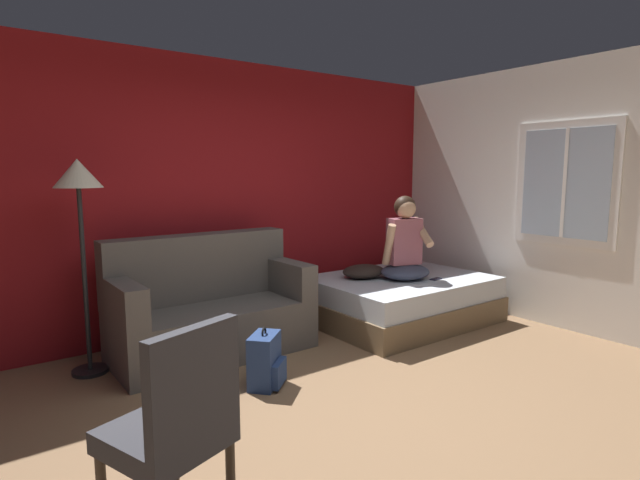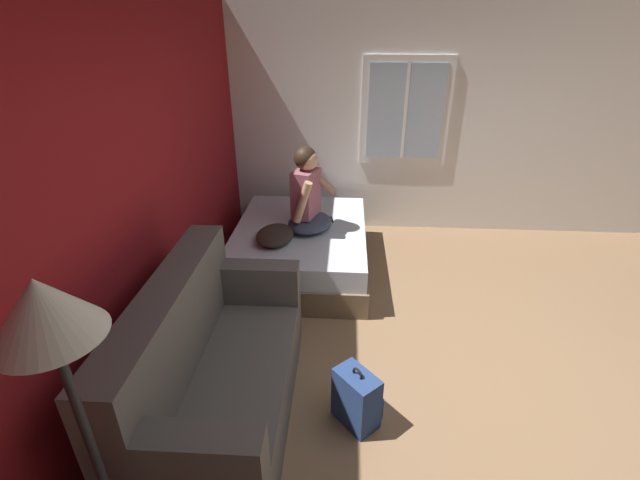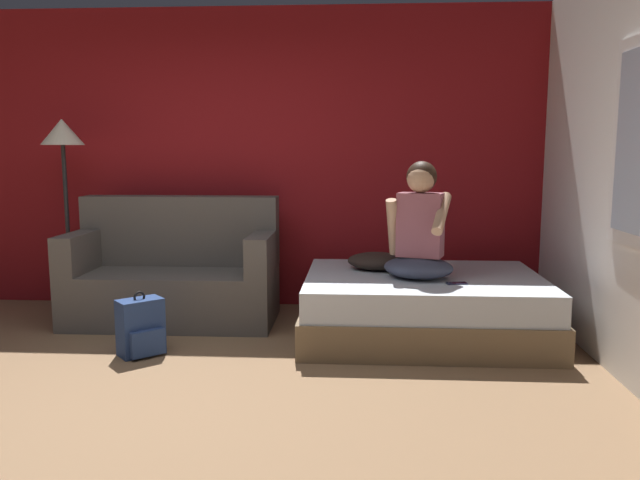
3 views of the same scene
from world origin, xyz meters
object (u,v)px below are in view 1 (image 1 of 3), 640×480
Objects in this scene: bed at (401,299)px; cell_phone at (436,279)px; backpack at (266,361)px; person_seated at (405,246)px; floor_lamp at (79,194)px; throw_pillow at (364,271)px; couch at (210,309)px; side_chair at (175,423)px.

cell_phone is at bearing -55.78° from bed.
person_seated is at bearing 14.14° from backpack.
backpack is 3.18× the size of cell_phone.
bed is 4.04× the size of backpack.
backpack is at bearing -46.56° from floor_lamp.
backpack is 1.91m from floor_lamp.
throw_pillow reaches higher than backpack.
couch is at bearing 91.68° from backpack.
throw_pillow is at bearing 37.22° from cell_phone.
couch is 11.86× the size of cell_phone.
bed is 12.85× the size of cell_phone.
side_chair is (-3.13, -1.71, 0.30)m from bed.
cell_phone is at bearing 7.22° from backpack.
throw_pillow is at bearing -4.42° from couch.
couch is 3.56× the size of throw_pillow.
person_seated is at bearing -44.66° from throw_pillow.
side_chair reaches higher than cell_phone.
throw_pillow is at bearing 34.73° from side_chair.
bed is at bearing 16.14° from backpack.
side_chair reaches higher than throw_pillow.
bed is at bearing -8.92° from floor_lamp.
couch is 0.95m from backpack.
couch is 2.35m from cell_phone.
floor_lamp is at bearing 171.08° from bed.
person_seated is 3.10m from floor_lamp.
throw_pillow is 0.76m from cell_phone.
person_seated is at bearing -12.14° from couch.
couch is at bearing 170.49° from bed.
person_seated reaches higher than backpack.
couch is 3.73× the size of backpack.
couch is at bearing 167.86° from person_seated.
floor_lamp is (-0.98, 0.13, 1.04)m from couch.
floor_lamp is at bearing 66.52° from cell_phone.
person_seated is at bearing 39.57° from cell_phone.
couch is (-2.05, 0.34, 0.16)m from bed.
floor_lamp reaches higher than couch.
backpack is 2.27m from cell_phone.
backpack is 1.89m from throw_pillow.
couch is 1.95× the size of person_seated.
floor_lamp is (-2.68, 0.26, 0.88)m from throw_pillow.
person_seated is at bearing -117.78° from bed.
side_chair is at bearing -92.51° from floor_lamp.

